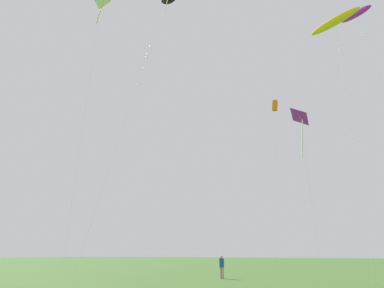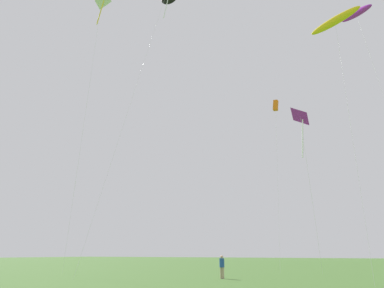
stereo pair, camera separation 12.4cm
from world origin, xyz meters
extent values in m
cylinder|color=tan|center=(-0.91, 15.31, 0.41)|extent=(0.15, 0.15, 0.82)
cylinder|color=tan|center=(-0.74, 15.32, 0.41)|extent=(0.15, 0.15, 0.82)
cylinder|color=#1E478C|center=(-0.82, 15.32, 1.14)|extent=(0.37, 0.37, 0.65)
sphere|color=tan|center=(-0.82, 15.32, 1.57)|extent=(0.22, 0.22, 0.22)
cylinder|color=silver|center=(5.53, 21.21, 6.51)|extent=(0.63, 6.88, 13.02)
pyramid|color=purple|center=(5.86, 17.80, 13.05)|extent=(1.83, 1.84, 1.04)
cylinder|color=white|center=(5.84, 17.78, 11.03)|extent=(0.46, 0.11, 3.36)
ellipsoid|color=purple|center=(11.82, 22.48, 25.11)|extent=(3.29, 2.94, 1.49)
cylinder|color=silver|center=(9.57, 14.92, 10.15)|extent=(0.38, 2.42, 20.31)
ellipsoid|color=yellow|center=(9.75, 16.12, 20.31)|extent=(4.21, 1.54, 1.38)
cylinder|color=silver|center=(1.71, 25.37, 9.40)|extent=(0.44, 2.84, 18.81)
cube|color=orange|center=(1.93, 26.78, 18.81)|extent=(0.67, 0.54, 1.34)
cylinder|color=silver|center=(-15.43, 13.32, 14.61)|extent=(4.53, 3.11, 29.23)
cylinder|color=yellow|center=(-13.17, 11.78, 27.34)|extent=(0.64, 0.23, 3.14)
cylinder|color=silver|center=(-9.08, 13.22, 16.08)|extent=(2.66, 7.34, 32.16)
cylinder|color=white|center=(-7.76, 16.88, 30.05)|extent=(0.71, 0.29, 3.57)
camera|label=1|loc=(9.46, -9.03, 1.83)|focal=29.94mm
camera|label=2|loc=(9.57, -8.97, 1.83)|focal=29.94mm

